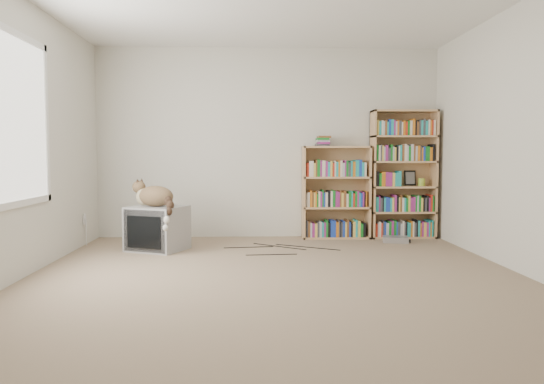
{
  "coord_description": "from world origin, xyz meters",
  "views": [
    {
      "loc": [
        -0.22,
        -4.55,
        1.09
      ],
      "look_at": [
        -0.01,
        1.0,
        0.7
      ],
      "focal_mm": 35.0,
      "sensor_mm": 36.0,
      "label": 1
    }
  ],
  "objects_px": {
    "crt_tv": "(158,228)",
    "dvd_player": "(395,239)",
    "bookcase_tall": "(403,177)",
    "bookcase_short": "(336,196)",
    "cat": "(157,199)"
  },
  "relations": [
    {
      "from": "crt_tv",
      "to": "dvd_player",
      "type": "bearing_deg",
      "value": 32.29
    },
    {
      "from": "bookcase_tall",
      "to": "bookcase_short",
      "type": "height_order",
      "value": "bookcase_tall"
    },
    {
      "from": "crt_tv",
      "to": "dvd_player",
      "type": "relative_size",
      "value": 2.4
    },
    {
      "from": "bookcase_short",
      "to": "dvd_player",
      "type": "xyz_separation_m",
      "value": [
        0.69,
        -0.39,
        -0.51
      ]
    },
    {
      "from": "bookcase_tall",
      "to": "cat",
      "type": "bearing_deg",
      "value": -163.73
    },
    {
      "from": "crt_tv",
      "to": "cat",
      "type": "height_order",
      "value": "cat"
    },
    {
      "from": "bookcase_short",
      "to": "crt_tv",
      "type": "bearing_deg",
      "value": -159.23
    },
    {
      "from": "crt_tv",
      "to": "dvd_player",
      "type": "xyz_separation_m",
      "value": [
        2.88,
        0.43,
        -0.22
      ]
    },
    {
      "from": "crt_tv",
      "to": "cat",
      "type": "distance_m",
      "value": 0.35
    },
    {
      "from": "crt_tv",
      "to": "bookcase_short",
      "type": "distance_m",
      "value": 2.35
    },
    {
      "from": "bookcase_tall",
      "to": "bookcase_short",
      "type": "relative_size",
      "value": 1.39
    },
    {
      "from": "crt_tv",
      "to": "bookcase_tall",
      "type": "xyz_separation_m",
      "value": [
        3.07,
        0.83,
        0.55
      ]
    },
    {
      "from": "crt_tv",
      "to": "bookcase_short",
      "type": "height_order",
      "value": "bookcase_short"
    },
    {
      "from": "bookcase_short",
      "to": "dvd_player",
      "type": "bearing_deg",
      "value": -29.59
    },
    {
      "from": "bookcase_tall",
      "to": "dvd_player",
      "type": "relative_size",
      "value": 5.4
    }
  ]
}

